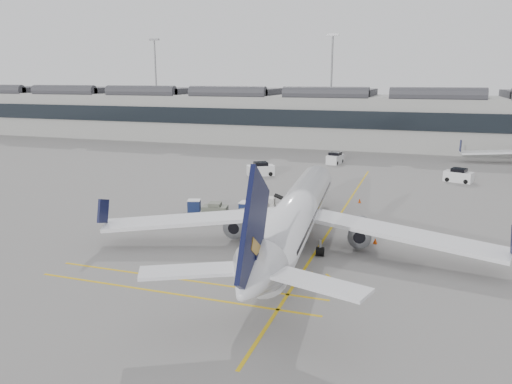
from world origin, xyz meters
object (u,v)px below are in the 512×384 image
(ramp_agent_a, at_px, (307,224))
(airliner_main, at_px, (296,215))
(baggage_cart_a, at_px, (294,231))
(belt_loader, at_px, (280,207))
(pushback_tug, at_px, (215,210))
(ramp_agent_b, at_px, (258,218))

(ramp_agent_a, bearing_deg, airliner_main, -136.81)
(baggage_cart_a, relative_size, ramp_agent_a, 1.16)
(belt_loader, bearing_deg, baggage_cart_a, -75.44)
(baggage_cart_a, bearing_deg, airliner_main, -47.21)
(airliner_main, height_order, pushback_tug, airliner_main)
(belt_loader, height_order, ramp_agent_b, belt_loader)
(airliner_main, xyz_separation_m, pushback_tug, (-11.00, 7.18, -2.33))
(airliner_main, xyz_separation_m, ramp_agent_b, (-5.26, 5.03, -2.18))
(ramp_agent_b, height_order, pushback_tug, ramp_agent_b)
(pushback_tug, bearing_deg, belt_loader, 21.83)
(baggage_cart_a, bearing_deg, ramp_agent_a, 99.74)
(airliner_main, height_order, baggage_cart_a, airliner_main)
(baggage_cart_a, height_order, ramp_agent_a, ramp_agent_a)
(airliner_main, relative_size, baggage_cart_a, 18.78)
(ramp_agent_a, height_order, ramp_agent_b, ramp_agent_a)
(ramp_agent_b, bearing_deg, airliner_main, 96.52)
(ramp_agent_a, bearing_deg, pushback_tug, 118.99)
(ramp_agent_a, height_order, pushback_tug, ramp_agent_a)
(belt_loader, relative_size, pushback_tug, 1.72)
(airliner_main, bearing_deg, pushback_tug, 141.72)
(airliner_main, relative_size, pushback_tug, 12.94)
(belt_loader, bearing_deg, airliner_main, -75.96)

